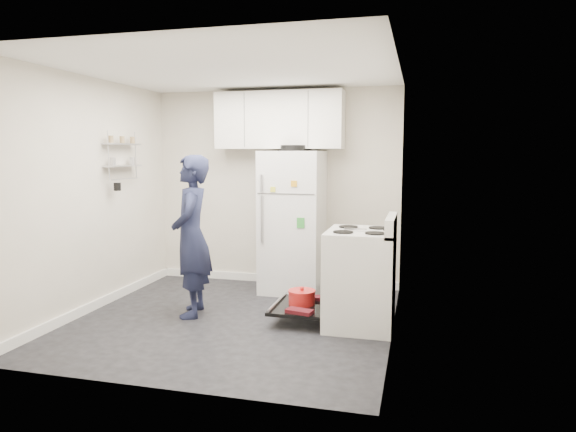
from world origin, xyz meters
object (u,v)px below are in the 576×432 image
(electric_range, at_px, (359,279))
(person, at_px, (191,236))
(open_oven_door, at_px, (301,302))
(refrigerator, at_px, (293,221))

(electric_range, bearing_deg, person, -176.86)
(open_oven_door, bearing_deg, electric_range, -0.86)
(open_oven_door, relative_size, refrigerator, 0.40)
(electric_range, relative_size, open_oven_door, 1.55)
(electric_range, xyz_separation_m, person, (-1.74, -0.10, 0.37))
(electric_range, bearing_deg, refrigerator, 130.65)
(person, bearing_deg, refrigerator, 130.40)
(open_oven_door, relative_size, person, 0.42)
(refrigerator, bearing_deg, open_oven_door, -71.81)
(refrigerator, height_order, person, refrigerator)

